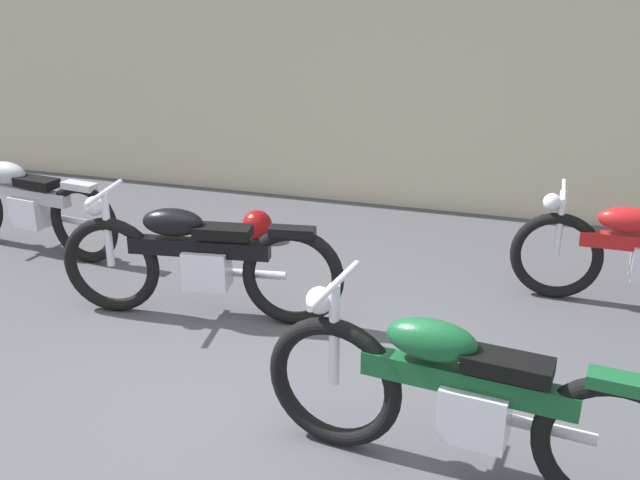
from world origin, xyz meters
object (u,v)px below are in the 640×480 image
object	(u,v)px
motorcycle_silver	(24,204)
motorcycle_green	(462,398)
motorcycle_black	(197,260)
helmet	(257,225)

from	to	relation	value
motorcycle_silver	motorcycle_green	world-z (taller)	motorcycle_green
motorcycle_green	motorcycle_black	bearing A→B (deg)	-24.46
motorcycle_silver	motorcycle_green	distance (m)	4.74
helmet	motorcycle_silver	distance (m)	2.16
motorcycle_green	helmet	bearing A→B (deg)	-45.01
motorcycle_silver	motorcycle_black	world-z (taller)	motorcycle_black
motorcycle_green	motorcycle_black	distance (m)	2.48
motorcycle_green	motorcycle_silver	bearing A→B (deg)	-18.99
helmet	motorcycle_green	distance (m)	3.78
motorcycle_silver	motorcycle_black	bearing A→B (deg)	167.39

